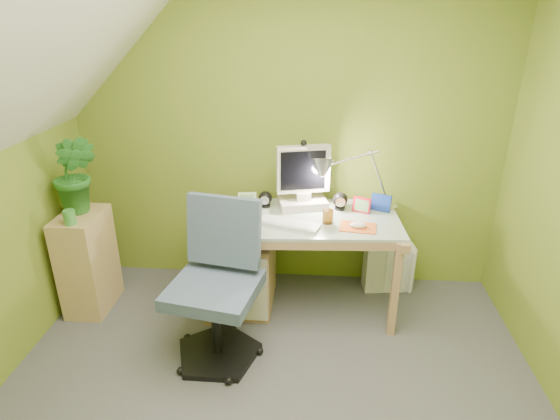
# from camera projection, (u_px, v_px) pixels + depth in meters

# --- Properties ---
(wall_back) EXTENTS (3.20, 0.01, 2.40)m
(wall_back) POSITION_uv_depth(u_px,v_px,m) (287.00, 134.00, 3.45)
(wall_back) COLOR olive
(wall_back) RESTS_ON floor
(slope_ceiling) EXTENTS (1.10, 3.20, 1.10)m
(slope_ceiling) POSITION_uv_depth(u_px,v_px,m) (2.00, 68.00, 1.81)
(slope_ceiling) COLOR white
(slope_ceiling) RESTS_ON wall_left
(desk) EXTENTS (1.39, 0.76, 0.72)m
(desk) POSITION_uv_depth(u_px,v_px,m) (301.00, 262.00, 3.40)
(desk) COLOR #AA7F59
(desk) RESTS_ON floor
(monitor) EXTENTS (0.42, 0.30, 0.51)m
(monitor) POSITION_uv_depth(u_px,v_px,m) (303.00, 174.00, 3.31)
(monitor) COLOR beige
(monitor) RESTS_ON desk
(speaker_left) EXTENTS (0.10, 0.10, 0.12)m
(speaker_left) POSITION_uv_depth(u_px,v_px,m) (265.00, 199.00, 3.39)
(speaker_left) COLOR black
(speaker_left) RESTS_ON desk
(speaker_right) EXTENTS (0.12, 0.12, 0.13)m
(speaker_right) POSITION_uv_depth(u_px,v_px,m) (340.00, 201.00, 3.35)
(speaker_right) COLOR black
(speaker_right) RESTS_ON desk
(keyboard) EXTENTS (0.44, 0.26, 0.02)m
(keyboard) POSITION_uv_depth(u_px,v_px,m) (289.00, 224.00, 3.13)
(keyboard) COLOR silver
(keyboard) RESTS_ON desk
(mousepad) EXTENTS (0.26, 0.20, 0.01)m
(mousepad) POSITION_uv_depth(u_px,v_px,m) (358.00, 227.00, 3.09)
(mousepad) COLOR #D65E21
(mousepad) RESTS_ON desk
(mouse) EXTENTS (0.12, 0.08, 0.04)m
(mouse) POSITION_uv_depth(u_px,v_px,m) (358.00, 225.00, 3.09)
(mouse) COLOR white
(mouse) RESTS_ON mousepad
(amber_tumbler) EXTENTS (0.07, 0.07, 0.09)m
(amber_tumbler) POSITION_uv_depth(u_px,v_px,m) (328.00, 216.00, 3.15)
(amber_tumbler) COLOR brown
(amber_tumbler) RESTS_ON desk
(candle_cluster) EXTENTS (0.15, 0.14, 0.11)m
(candle_cluster) POSITION_uv_depth(u_px,v_px,m) (216.00, 206.00, 3.28)
(candle_cluster) COLOR #B3390F
(candle_cluster) RESTS_ON desk
(photo_frame_red) EXTENTS (0.12, 0.07, 0.11)m
(photo_frame_red) POSITION_uv_depth(u_px,v_px,m) (362.00, 205.00, 3.31)
(photo_frame_red) COLOR red
(photo_frame_red) RESTS_ON desk
(photo_frame_blue) EXTENTS (0.14, 0.08, 0.12)m
(photo_frame_blue) POSITION_uv_depth(u_px,v_px,m) (381.00, 203.00, 3.33)
(photo_frame_blue) COLOR #16359D
(photo_frame_blue) RESTS_ON desk
(photo_frame_green) EXTENTS (0.13, 0.04, 0.11)m
(photo_frame_green) POSITION_uv_depth(u_px,v_px,m) (247.00, 200.00, 3.39)
(photo_frame_green) COLOR #BAE09A
(photo_frame_green) RESTS_ON desk
(desk_lamp) EXTENTS (0.65, 0.37, 0.65)m
(desk_lamp) POSITION_uv_depth(u_px,v_px,m) (368.00, 166.00, 3.25)
(desk_lamp) COLOR #B5B4B9
(desk_lamp) RESTS_ON desk
(side_ledge) EXTENTS (0.28, 0.43, 0.75)m
(side_ledge) POSITION_uv_depth(u_px,v_px,m) (88.00, 262.00, 3.38)
(side_ledge) COLOR tan
(side_ledge) RESTS_ON floor
(potted_plant) EXTENTS (0.32, 0.26, 0.56)m
(potted_plant) POSITION_uv_depth(u_px,v_px,m) (75.00, 174.00, 3.16)
(potted_plant) COLOR #256622
(potted_plant) RESTS_ON side_ledge
(green_cup) EXTENTS (0.08, 0.08, 0.10)m
(green_cup) POSITION_uv_depth(u_px,v_px,m) (70.00, 217.00, 3.07)
(green_cup) COLOR #408C3A
(green_cup) RESTS_ON side_ledge
(task_chair) EXTENTS (0.68, 0.68, 1.05)m
(task_chair) POSITION_uv_depth(u_px,v_px,m) (214.00, 286.00, 2.81)
(task_chair) COLOR #42526D
(task_chair) RESTS_ON floor
(radiator) EXTENTS (0.39, 0.20, 0.38)m
(radiator) POSITION_uv_depth(u_px,v_px,m) (388.00, 267.00, 3.67)
(radiator) COLOR silver
(radiator) RESTS_ON floor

